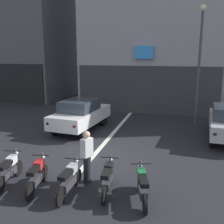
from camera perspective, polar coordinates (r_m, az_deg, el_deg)
The scene contains 13 objects.
ground_plane at distance 10.26m, azimuth -4.39°, elevation -9.96°, with size 120.00×120.00×0.00m, color #232328.
lane_centre_line at distance 15.76m, azimuth 2.77°, elevation -1.81°, with size 0.20×18.00×0.01m, color silver.
building_corner_left at distance 27.37m, azimuth -21.55°, elevation 21.65°, with size 10.62×7.91×17.23m.
building_mid_block at distance 22.55m, azimuth 9.84°, elevation 22.91°, with size 9.79×10.12×16.06m.
car_white_crossing_near at distance 13.58m, azimuth -6.97°, elevation -0.43°, with size 2.15×4.25×1.64m.
car_black_down_street at distance 21.52m, azimuth 10.99°, elevation 4.28°, with size 1.82×4.12×1.64m.
street_lamp at distance 15.11m, azimuth 18.91°, elevation 12.16°, with size 0.36×0.36×6.51m.
motorcycle_white_row_leftmost at distance 8.73m, azimuth -21.87°, elevation -11.83°, with size 0.55×1.66×0.98m.
motorcycle_red_row_left_mid at distance 8.12m, azimuth -16.26°, elevation -13.31°, with size 0.55×1.66×0.98m.
motorcycle_silver_row_centre at distance 7.66m, azimuth -9.43°, elevation -14.58°, with size 0.55×1.67×0.98m.
motorcycle_black_row_right_mid at distance 7.65m, azimuth -0.97°, elevation -14.45°, with size 0.55×1.67×0.98m.
motorcycle_green_row_rightmost at distance 7.30m, azimuth 6.71°, elevation -15.95°, with size 0.62×1.63×0.98m.
person_by_motorcycles at distance 8.11m, azimuth -5.57°, elevation -9.78°, with size 0.34×0.42×1.67m.
Camera 1 is at (3.16, -8.93, 3.95)m, focal length 41.19 mm.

